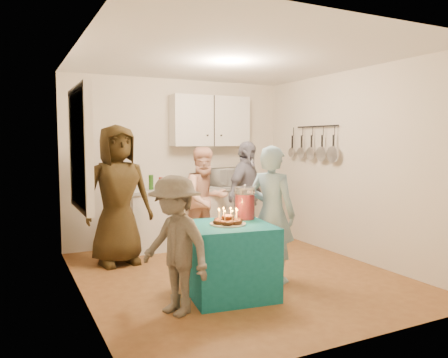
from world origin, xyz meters
name	(u,v)px	position (x,y,z in m)	size (l,w,h in m)	color
floor	(237,275)	(0.00, 0.00, 0.00)	(4.00, 4.00, 0.00)	brown
ceiling	(237,58)	(0.00, 0.00, 2.60)	(4.00, 4.00, 0.00)	white
back_wall	(178,162)	(0.00, 2.00, 1.30)	(3.60, 3.60, 0.00)	silver
left_wall	(80,174)	(-1.80, 0.00, 1.30)	(4.00, 4.00, 0.00)	silver
right_wall	(352,165)	(1.80, 0.00, 1.30)	(4.00, 4.00, 0.00)	silver
window_night	(78,149)	(-1.77, 0.30, 1.55)	(0.04, 1.00, 1.20)	black
counter	(197,217)	(0.20, 1.70, 0.43)	(2.20, 0.58, 0.86)	white
countertop	(197,189)	(0.20, 1.70, 0.89)	(2.24, 0.62, 0.05)	beige
upper_cabinet	(210,121)	(0.50, 1.85, 1.95)	(1.30, 0.30, 0.80)	white
pot_rack	(316,143)	(1.72, 0.70, 1.60)	(0.12, 1.00, 0.60)	black
microwave	(227,177)	(0.73, 1.70, 1.05)	(0.51, 0.34, 0.28)	white
party_table	(229,260)	(-0.39, -0.56, 0.38)	(0.85, 0.85, 0.76)	#116977
donut_cake	(228,216)	(-0.42, -0.58, 0.85)	(0.38, 0.38, 0.18)	#381C0C
punch_jar	(245,204)	(-0.10, -0.36, 0.93)	(0.22, 0.22, 0.34)	red
man_birthday	(272,214)	(0.27, -0.35, 0.79)	(0.58, 0.38, 1.58)	#89B2C8
woman_back_left	(117,195)	(-1.17, 1.14, 0.92)	(0.90, 0.59, 1.85)	#4F3B16
woman_back_center	(206,199)	(0.15, 1.25, 0.77)	(0.75, 0.59, 1.55)	#F2967E
woman_back_right	(246,196)	(0.72, 1.07, 0.81)	(0.96, 0.40, 1.63)	black
child_near_left	(175,245)	(-1.08, -0.78, 0.66)	(0.85, 0.49, 1.31)	#504940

